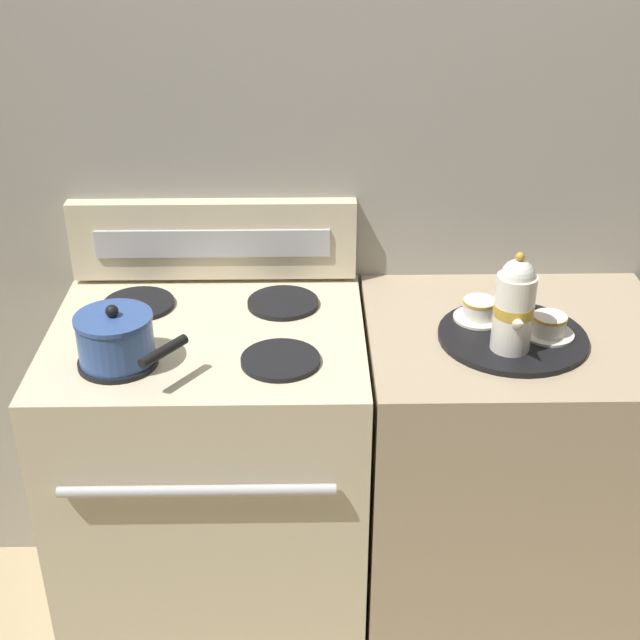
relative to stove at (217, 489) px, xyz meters
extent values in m
plane|color=tan|center=(0.37, 0.00, -0.47)|extent=(6.00, 6.00, 0.00)
cube|color=#9E998E|center=(0.37, 0.33, 0.63)|extent=(6.00, 0.05, 2.20)
cube|color=beige|center=(0.00, 0.00, 0.00)|extent=(0.74, 0.61, 0.93)
cylinder|color=silver|center=(0.00, -0.32, 0.26)|extent=(0.59, 0.02, 0.02)
cylinder|color=black|center=(-0.18, 0.14, 0.47)|extent=(0.17, 0.17, 0.01)
cylinder|color=black|center=(0.18, 0.14, 0.47)|extent=(0.17, 0.17, 0.01)
cylinder|color=black|center=(-0.18, -0.14, 0.47)|extent=(0.17, 0.17, 0.01)
cylinder|color=black|center=(0.18, -0.14, 0.47)|extent=(0.17, 0.17, 0.01)
cube|color=beige|center=(0.00, 0.28, 0.58)|extent=(0.72, 0.05, 0.21)
cube|color=#B7B7BC|center=(0.00, 0.25, 0.58)|extent=(0.59, 0.01, 0.07)
cube|color=tan|center=(0.74, 0.00, 0.00)|extent=(0.72, 0.61, 0.93)
cylinder|color=#335193|center=(-0.18, -0.14, 0.52)|extent=(0.16, 0.16, 0.10)
cylinder|color=#335193|center=(-0.18, -0.14, 0.58)|extent=(0.17, 0.17, 0.01)
sphere|color=black|center=(-0.18, -0.14, 0.59)|extent=(0.03, 0.03, 0.03)
cylinder|color=black|center=(-0.06, -0.22, 0.54)|extent=(0.09, 0.12, 0.02)
cylinder|color=black|center=(0.71, -0.04, 0.47)|extent=(0.34, 0.34, 0.01)
cylinder|color=white|center=(0.69, -0.11, 0.57)|extent=(0.09, 0.09, 0.18)
cylinder|color=gold|center=(0.69, -0.11, 0.57)|extent=(0.09, 0.09, 0.02)
sphere|color=white|center=(0.69, -0.11, 0.65)|extent=(0.07, 0.07, 0.07)
sphere|color=gold|center=(0.69, -0.11, 0.70)|extent=(0.02, 0.02, 0.02)
cone|color=white|center=(0.69, -0.17, 0.57)|extent=(0.03, 0.07, 0.05)
cylinder|color=white|center=(0.64, 0.03, 0.48)|extent=(0.12, 0.12, 0.01)
cylinder|color=white|center=(0.64, 0.03, 0.51)|extent=(0.08, 0.08, 0.04)
cylinder|color=gold|center=(0.64, 0.03, 0.52)|extent=(0.08, 0.08, 0.01)
cylinder|color=white|center=(0.79, -0.05, 0.48)|extent=(0.12, 0.12, 0.01)
cylinder|color=white|center=(0.79, -0.05, 0.51)|extent=(0.08, 0.08, 0.04)
cylinder|color=gold|center=(0.79, -0.05, 0.52)|extent=(0.08, 0.08, 0.01)
cylinder|color=white|center=(0.73, 0.06, 0.51)|extent=(0.06, 0.06, 0.07)
cylinder|color=gold|center=(0.73, 0.06, 0.51)|extent=(0.06, 0.06, 0.01)
camera|label=1|loc=(0.24, -1.81, 1.48)|focal=50.00mm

